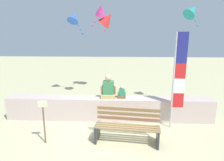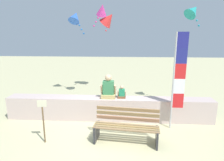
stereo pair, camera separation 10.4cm
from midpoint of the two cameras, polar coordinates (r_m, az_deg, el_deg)
The scene contains 11 objects.
ground_plane at distance 5.82m, azimuth -1.36°, elevation -16.28°, with size 40.00×40.00×0.00m, color #C1BC8D.
seawall_ledge at distance 6.83m, azimuth -0.44°, elevation -8.05°, with size 6.94×0.56×0.77m, color #C5AEA8.
park_bench at distance 5.52m, azimuth 4.72°, elevation -13.08°, with size 1.80×0.80×0.88m.
person_adult at distance 6.62m, azimuth -0.60°, elevation -2.38°, with size 0.53×0.39×0.81m.
person_child at distance 6.64m, azimuth 3.29°, elevation -3.65°, with size 0.28×0.21×0.43m.
flag_banner at distance 6.15m, azimuth 18.86°, elevation 1.32°, with size 0.37×0.05×2.93m.
kite_blue at distance 9.37m, azimuth -10.26°, elevation 17.55°, with size 0.76×0.80×1.10m.
kite_magenta at distance 9.70m, azimuth -2.60°, elevation 19.67°, with size 0.76×0.81×1.11m.
kite_teal at distance 8.25m, azimuth 22.72°, elevation 18.07°, with size 0.81×0.76×0.91m.
kite_red at distance 9.81m, azimuth -0.71°, elevation 17.30°, with size 1.02×0.87×1.01m.
sign_post at distance 5.59m, azimuth -18.75°, elevation -10.12°, with size 0.24×0.05×1.21m.
Camera 2 is at (0.50, -5.04, 2.88)m, focal length 31.70 mm.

